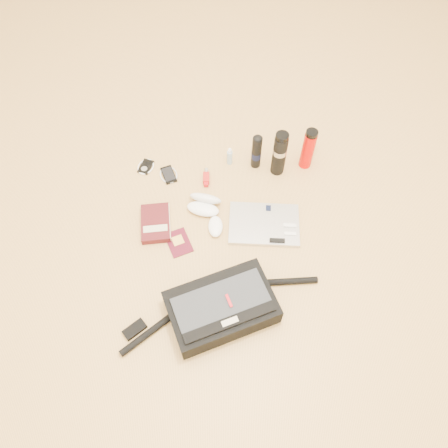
% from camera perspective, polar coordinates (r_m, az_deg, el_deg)
% --- Properties ---
extents(ground, '(4.00, 4.00, 0.00)m').
position_cam_1_polar(ground, '(1.98, -0.10, -3.11)').
color(ground, tan).
rests_on(ground, ground).
extents(messenger_bag, '(0.82, 0.40, 0.12)m').
position_cam_1_polar(messenger_bag, '(1.80, -0.38, -10.84)').
color(messenger_bag, black).
rests_on(messenger_bag, ground).
extents(laptop, '(0.34, 0.24, 0.03)m').
position_cam_1_polar(laptop, '(2.04, 5.29, -0.05)').
color(laptop, '#B6B6B8').
rests_on(laptop, ground).
extents(book, '(0.15, 0.21, 0.04)m').
position_cam_1_polar(book, '(2.05, -8.88, 0.10)').
color(book, '#451014').
rests_on(book, ground).
extents(passport, '(0.14, 0.16, 0.01)m').
position_cam_1_polar(passport, '(2.00, -5.94, -2.41)').
color(passport, '#4A0B1A').
rests_on(passport, ground).
extents(mouse, '(0.07, 0.11, 0.04)m').
position_cam_1_polar(mouse, '(2.01, -1.12, -0.32)').
color(mouse, white).
rests_on(mouse, ground).
extents(sunglasses_case, '(0.18, 0.16, 0.09)m').
position_cam_1_polar(sunglasses_case, '(2.07, -2.60, 2.66)').
color(sunglasses_case, white).
rests_on(sunglasses_case, ground).
extents(ipod, '(0.10, 0.10, 0.01)m').
position_cam_1_polar(ipod, '(2.27, -10.19, 7.38)').
color(ipod, black).
rests_on(ipod, ground).
extents(phone, '(0.11, 0.12, 0.01)m').
position_cam_1_polar(phone, '(2.22, -7.25, 6.41)').
color(phone, black).
rests_on(phone, ground).
extents(inhaler, '(0.03, 0.11, 0.03)m').
position_cam_1_polar(inhaler, '(2.18, -2.33, 6.09)').
color(inhaler, '#AE1D19').
rests_on(inhaler, ground).
extents(spray_bottle, '(0.03, 0.03, 0.11)m').
position_cam_1_polar(spray_bottle, '(2.22, 0.74, 8.77)').
color(spray_bottle, '#96B6CB').
rests_on(spray_bottle, ground).
extents(aerosol_can, '(0.06, 0.06, 0.21)m').
position_cam_1_polar(aerosol_can, '(2.18, 4.27, 9.43)').
color(aerosol_can, black).
rests_on(aerosol_can, ground).
extents(thermos_black, '(0.09, 0.09, 0.26)m').
position_cam_1_polar(thermos_black, '(2.14, 7.26, 9.13)').
color(thermos_black, black).
rests_on(thermos_black, ground).
extents(thermos_red, '(0.07, 0.07, 0.24)m').
position_cam_1_polar(thermos_red, '(2.20, 10.93, 9.61)').
color(thermos_red, '#C50803').
rests_on(thermos_red, ground).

